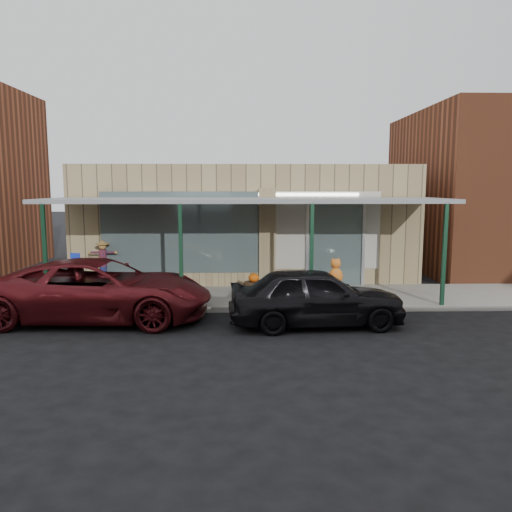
{
  "coord_description": "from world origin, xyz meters",
  "views": [
    {
      "loc": [
        -0.03,
        -11.46,
        3.44
      ],
      "look_at": [
        0.27,
        2.6,
        1.5
      ],
      "focal_mm": 35.0,
      "sensor_mm": 36.0,
      "label": 1
    }
  ],
  "objects_px": {
    "barrel_pumpkin": "(254,287)",
    "handicap_sign": "(76,272)",
    "parked_sedan": "(316,296)",
    "barrel_scarecrow": "(104,272)",
    "car_maroon": "(100,290)"
  },
  "relations": [
    {
      "from": "barrel_pumpkin",
      "to": "barrel_scarecrow",
      "type": "bearing_deg",
      "value": 165.71
    },
    {
      "from": "handicap_sign",
      "to": "parked_sedan",
      "type": "distance_m",
      "value": 6.74
    },
    {
      "from": "barrel_scarecrow",
      "to": "car_maroon",
      "type": "distance_m",
      "value": 3.59
    },
    {
      "from": "barrel_pumpkin",
      "to": "handicap_sign",
      "type": "bearing_deg",
      "value": -167.09
    },
    {
      "from": "barrel_scarecrow",
      "to": "handicap_sign",
      "type": "distance_m",
      "value": 2.44
    },
    {
      "from": "barrel_scarecrow",
      "to": "car_maroon",
      "type": "bearing_deg",
      "value": -74.6
    },
    {
      "from": "barrel_scarecrow",
      "to": "barrel_pumpkin",
      "type": "relative_size",
      "value": 1.97
    },
    {
      "from": "car_maroon",
      "to": "handicap_sign",
      "type": "bearing_deg",
      "value": 44.31
    },
    {
      "from": "barrel_scarecrow",
      "to": "parked_sedan",
      "type": "bearing_deg",
      "value": -31.68
    },
    {
      "from": "barrel_pumpkin",
      "to": "parked_sedan",
      "type": "xyz_separation_m",
      "value": [
        1.51,
        -2.87,
        0.33
      ]
    },
    {
      "from": "handicap_sign",
      "to": "car_maroon",
      "type": "height_order",
      "value": "handicap_sign"
    },
    {
      "from": "barrel_scarecrow",
      "to": "barrel_pumpkin",
      "type": "height_order",
      "value": "barrel_scarecrow"
    },
    {
      "from": "barrel_pumpkin",
      "to": "parked_sedan",
      "type": "bearing_deg",
      "value": -62.34
    },
    {
      "from": "barrel_scarecrow",
      "to": "parked_sedan",
      "type": "distance_m",
      "value": 7.64
    },
    {
      "from": "parked_sedan",
      "to": "car_maroon",
      "type": "xyz_separation_m",
      "value": [
        -5.54,
        0.65,
        0.05
      ]
    }
  ]
}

